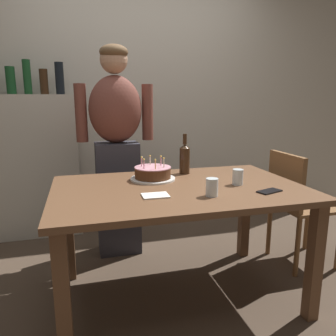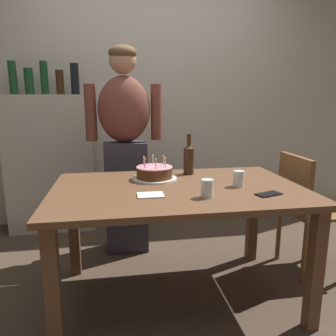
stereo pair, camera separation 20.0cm
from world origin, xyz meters
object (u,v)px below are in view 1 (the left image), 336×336
water_glass_near (238,177)px  wine_bottle (185,158)px  cell_phone (269,191)px  water_glass_far (212,187)px  dining_chair (295,200)px  birthday_cake (153,174)px  napkin_stack (155,196)px  person_man_bearded (117,149)px

water_glass_near → wine_bottle: size_ratio=0.34×
wine_bottle → cell_phone: 0.67m
wine_bottle → water_glass_far: bearing=-92.7°
wine_bottle → dining_chair: 0.91m
water_glass_near → wine_bottle: (-0.22, 0.38, 0.06)m
water_glass_near → water_glass_far: (-0.25, -0.18, 0.00)m
birthday_cake → water_glass_near: size_ratio=3.04×
water_glass_near → napkin_stack: size_ratio=0.67×
water_glass_far → wine_bottle: bearing=87.3°
cell_phone → napkin_stack: bearing=153.6°
cell_phone → person_man_bearded: (-0.75, 1.00, 0.13)m
water_glass_near → water_glass_far: size_ratio=0.97×
birthday_cake → cell_phone: 0.74m
water_glass_near → person_man_bearded: 1.04m
person_man_bearded → dining_chair: (1.27, -0.57, -0.36)m
water_glass_near → napkin_stack: (-0.55, -0.11, -0.04)m
birthday_cake → wine_bottle: (0.26, 0.12, 0.07)m
water_glass_far → wine_bottle: 0.57m
dining_chair → napkin_stack: bearing=106.8°
wine_bottle → napkin_stack: wine_bottle is taller
birthday_cake → cell_phone: birthday_cake is taller
water_glass_near → wine_bottle: bearing=120.5°
water_glass_near → wine_bottle: wine_bottle is taller
water_glass_near → water_glass_far: bearing=-143.5°
birthday_cake → napkin_stack: bearing=-100.4°
wine_bottle → napkin_stack: bearing=-123.8°
napkin_stack → person_man_bearded: bearing=96.5°
water_glass_near → cell_phone: water_glass_near is taller
dining_chair → water_glass_near: bearing=111.5°
wine_bottle → dining_chair: wine_bottle is taller
cell_phone → person_man_bearded: person_man_bearded is taller
cell_phone → dining_chair: size_ratio=0.17×
napkin_stack → birthday_cake: bearing=79.6°
water_glass_far → wine_bottle: (0.03, 0.56, 0.06)m
water_glass_far → person_man_bearded: 1.07m
birthday_cake → person_man_bearded: (-0.17, 0.55, 0.09)m
water_glass_far → dining_chair: size_ratio=0.11×
napkin_stack → cell_phone: bearing=-7.7°
birthday_cake → dining_chair: bearing=-0.9°
birthday_cake → dining_chair: size_ratio=0.34×
napkin_stack → water_glass_far: bearing=-14.3°
water_glass_near → dining_chair: dining_chair is taller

